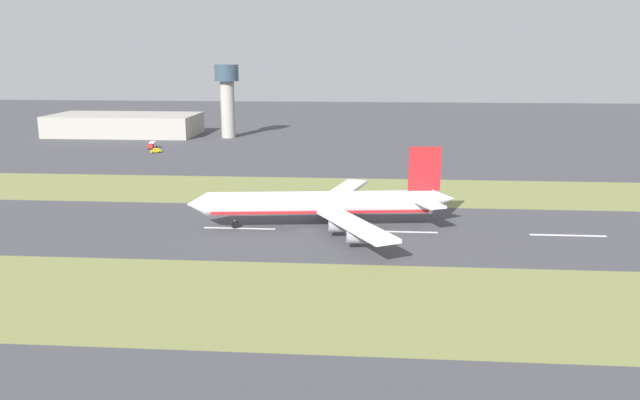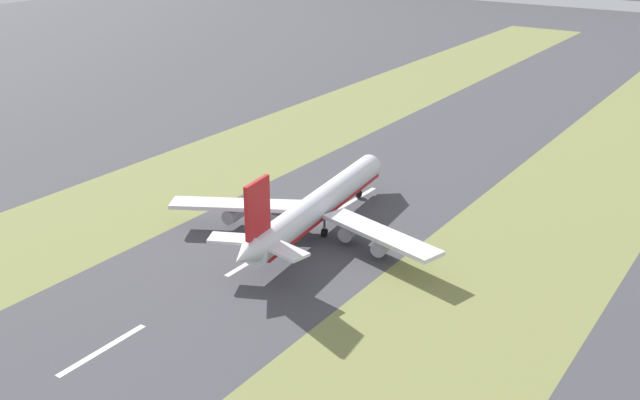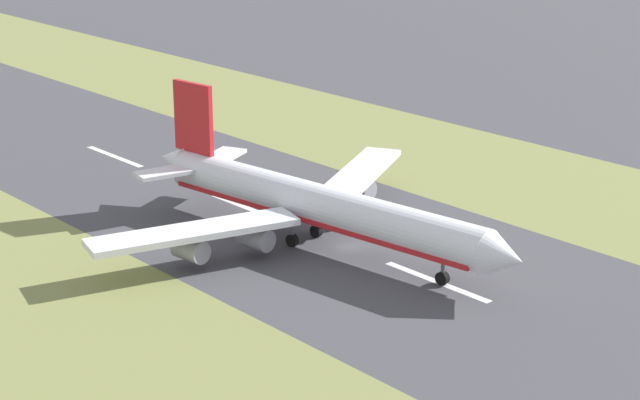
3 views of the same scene
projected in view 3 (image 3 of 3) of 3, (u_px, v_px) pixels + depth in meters
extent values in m
plane|color=#424247|center=(347.00, 247.00, 152.85)|extent=(800.00, 800.00, 0.00)
cube|color=olive|center=(540.00, 184.00, 181.33)|extent=(40.00, 600.00, 0.01)
cube|color=olive|center=(66.00, 339.00, 124.36)|extent=(40.00, 600.00, 0.01)
cube|color=silver|center=(115.00, 156.00, 197.25)|extent=(1.20, 18.00, 0.01)
cube|color=silver|center=(249.00, 209.00, 168.98)|extent=(1.20, 18.00, 0.01)
cube|color=silver|center=(437.00, 282.00, 140.70)|extent=(1.20, 18.00, 0.01)
cylinder|color=silver|center=(320.00, 205.00, 151.15)|extent=(12.72, 56.31, 6.00)
cone|color=silver|center=(505.00, 257.00, 132.08)|extent=(6.44, 5.67, 5.88)
cone|color=silver|center=(174.00, 160.00, 170.27)|extent=(5.79, 6.57, 5.10)
cube|color=red|center=(320.00, 216.00, 151.67)|extent=(12.15, 54.05, 0.70)
cube|color=silver|center=(359.00, 174.00, 168.43)|extent=(28.28, 19.28, 0.90)
cube|color=silver|center=(194.00, 232.00, 143.45)|extent=(29.56, 13.33, 0.90)
cylinder|color=#93939E|center=(339.00, 206.00, 161.13)|extent=(3.76, 5.15, 3.20)
cylinder|color=#93939E|center=(359.00, 188.00, 169.74)|extent=(3.76, 5.15, 3.20)
cylinder|color=#93939E|center=(256.00, 238.00, 148.28)|extent=(3.76, 5.15, 3.20)
cylinder|color=#93939E|center=(190.00, 249.00, 144.05)|extent=(3.76, 5.15, 3.20)
cube|color=red|center=(193.00, 118.00, 164.72)|extent=(1.76, 8.04, 11.00)
cube|color=silver|center=(221.00, 157.00, 171.01)|extent=(10.92, 8.21, 0.60)
cube|color=silver|center=(168.00, 172.00, 163.16)|extent=(10.66, 6.24, 0.60)
cylinder|color=#59595E|center=(443.00, 267.00, 139.01)|extent=(0.50, 0.50, 3.20)
cylinder|color=black|center=(442.00, 278.00, 139.52)|extent=(1.11, 1.90, 1.80)
cylinder|color=#59595E|center=(316.00, 221.00, 156.05)|extent=(0.50, 0.50, 3.20)
cylinder|color=black|center=(316.00, 231.00, 156.55)|extent=(1.11, 1.90, 1.80)
cylinder|color=#59595E|center=(292.00, 230.00, 152.33)|extent=(0.50, 0.50, 3.20)
cylinder|color=black|center=(292.00, 240.00, 152.84)|extent=(1.11, 1.90, 1.80)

